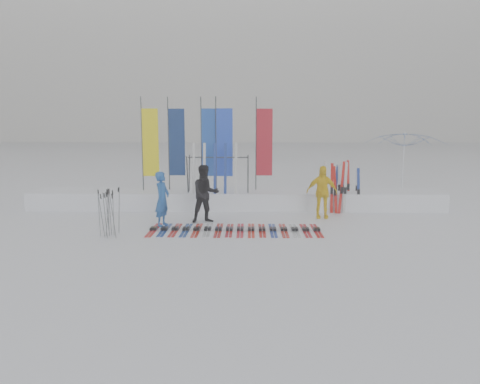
{
  "coord_description": "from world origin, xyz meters",
  "views": [
    {
      "loc": [
        0.43,
        -11.34,
        2.92
      ],
      "look_at": [
        0.2,
        1.6,
        1.0
      ],
      "focal_mm": 35.0,
      "sensor_mm": 36.0,
      "label": 1
    }
  ],
  "objects_px": {
    "person_yellow": "(322,192)",
    "person_black": "(205,194)",
    "tent_canopy": "(403,166)",
    "person_blue": "(162,199)",
    "ski_row": "(235,229)",
    "ski_rack": "(218,169)"
  },
  "relations": [
    {
      "from": "ski_row",
      "to": "ski_rack",
      "type": "height_order",
      "value": "ski_rack"
    },
    {
      "from": "person_black",
      "to": "ski_rack",
      "type": "xyz_separation_m",
      "value": [
        0.25,
        1.98,
        0.53
      ]
    },
    {
      "from": "person_blue",
      "to": "person_yellow",
      "type": "relative_size",
      "value": 0.96
    },
    {
      "from": "person_yellow",
      "to": "ski_row",
      "type": "xyz_separation_m",
      "value": [
        -2.63,
        -1.77,
        -0.77
      ]
    },
    {
      "from": "tent_canopy",
      "to": "person_blue",
      "type": "bearing_deg",
      "value": -152.44
    },
    {
      "from": "person_yellow",
      "to": "ski_rack",
      "type": "bearing_deg",
      "value": 159.15
    },
    {
      "from": "person_blue",
      "to": "person_yellow",
      "type": "distance_m",
      "value": 4.86
    },
    {
      "from": "person_black",
      "to": "ski_rack",
      "type": "distance_m",
      "value": 2.07
    },
    {
      "from": "person_black",
      "to": "tent_canopy",
      "type": "height_order",
      "value": "tent_canopy"
    },
    {
      "from": "person_black",
      "to": "tent_canopy",
      "type": "relative_size",
      "value": 0.57
    },
    {
      "from": "person_yellow",
      "to": "person_black",
      "type": "bearing_deg",
      "value": -168.24
    },
    {
      "from": "person_yellow",
      "to": "tent_canopy",
      "type": "height_order",
      "value": "tent_canopy"
    },
    {
      "from": "person_black",
      "to": "tent_canopy",
      "type": "bearing_deg",
      "value": 8.49
    },
    {
      "from": "person_yellow",
      "to": "ski_rack",
      "type": "height_order",
      "value": "ski_rack"
    },
    {
      "from": "ski_row",
      "to": "ski_rack",
      "type": "distance_m",
      "value": 3.4
    },
    {
      "from": "person_yellow",
      "to": "ski_row",
      "type": "relative_size",
      "value": 0.35
    },
    {
      "from": "person_black",
      "to": "person_yellow",
      "type": "bearing_deg",
      "value": -8.48
    },
    {
      "from": "person_black",
      "to": "ski_rack",
      "type": "relative_size",
      "value": 0.83
    },
    {
      "from": "person_blue",
      "to": "ski_rack",
      "type": "xyz_separation_m",
      "value": [
        1.43,
        2.51,
        0.6
      ]
    },
    {
      "from": "tent_canopy",
      "to": "ski_row",
      "type": "xyz_separation_m",
      "value": [
        -6.09,
        -4.81,
        -1.31
      ]
    },
    {
      "from": "tent_canopy",
      "to": "ski_row",
      "type": "distance_m",
      "value": 7.87
    },
    {
      "from": "person_blue",
      "to": "ski_row",
      "type": "height_order",
      "value": "person_blue"
    }
  ]
}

